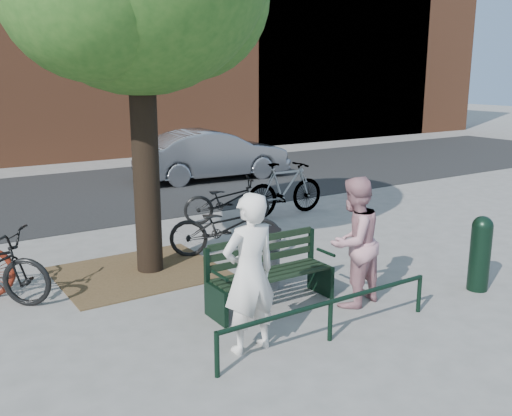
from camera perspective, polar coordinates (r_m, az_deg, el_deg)
ground at (r=7.74m, az=1.54°, el=-9.76°), size 90.00×90.00×0.00m
dirt_pit at (r=9.13m, az=-11.66°, el=-6.29°), size 2.40×2.00×0.02m
road at (r=15.21m, az=-16.94°, el=1.31°), size 40.00×7.00×0.01m
park_bench at (r=7.62m, az=1.22°, el=-6.25°), size 1.74×0.54×0.97m
guard_railing at (r=6.71m, az=7.47°, el=-9.89°), size 3.06×0.06×0.51m
person_left at (r=6.26m, az=-0.66°, el=-6.56°), size 0.66×0.44×1.81m
person_right at (r=7.62m, az=9.73°, el=-3.37°), size 0.96×0.81×1.74m
bollard at (r=8.69m, az=21.52°, el=-4.00°), size 0.29×0.29×1.09m
litter_bin at (r=8.21m, az=1.03°, el=-5.04°), size 0.43×0.43×0.88m
bicycle_c at (r=9.63m, az=-3.06°, el=-1.95°), size 1.98×1.47×0.99m
bicycle_d at (r=12.37m, az=2.91°, el=1.94°), size 1.96×0.59×1.17m
bicycle_e at (r=11.74m, az=-2.92°, el=0.73°), size 1.90×1.20×0.94m
parked_car at (r=16.61m, az=-4.36°, el=5.35°), size 4.49×1.86×1.45m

